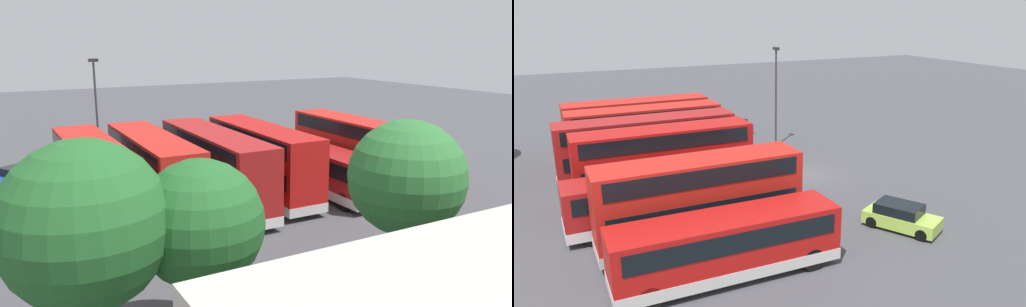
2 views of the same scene
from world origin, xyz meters
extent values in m
plane|color=#47474C|center=(0.00, 0.00, 0.00)|extent=(140.00, 140.00, 0.00)
cube|color=#B71411|center=(-10.75, 10.19, 1.65)|extent=(2.66, 10.32, 2.60)
cube|color=silver|center=(-10.75, 10.19, 0.62)|extent=(2.70, 10.36, 0.55)
cube|color=black|center=(-10.75, 10.19, 2.25)|extent=(2.71, 9.52, 0.90)
cube|color=black|center=(-10.80, 5.01, 2.25)|extent=(2.25, 0.08, 1.10)
cylinder|color=black|center=(-9.66, 6.43, 0.55)|extent=(0.31, 1.10, 1.10)
cylinder|color=black|center=(-11.91, 6.45, 0.55)|extent=(0.31, 1.10, 1.10)
cylinder|color=black|center=(-9.58, 13.93, 0.55)|extent=(0.31, 1.10, 1.10)
cylinder|color=black|center=(-11.83, 13.95, 0.55)|extent=(0.31, 1.10, 1.10)
cube|color=red|center=(-7.01, 10.19, 2.45)|extent=(2.56, 10.43, 4.20)
cube|color=silver|center=(-7.01, 10.19, 0.62)|extent=(2.60, 10.47, 0.55)
cube|color=black|center=(-7.01, 10.19, 2.25)|extent=(2.62, 9.63, 0.90)
cube|color=black|center=(-7.01, 10.19, 3.95)|extent=(2.62, 9.63, 0.90)
cube|color=black|center=(-7.00, 4.95, 2.25)|extent=(2.25, 0.06, 1.10)
cylinder|color=black|center=(-5.88, 6.38, 0.55)|extent=(0.30, 1.10, 1.10)
cylinder|color=black|center=(-8.13, 6.38, 0.55)|extent=(0.30, 1.10, 1.10)
cylinder|color=black|center=(-5.89, 14.00, 0.55)|extent=(0.30, 1.10, 1.10)
cylinder|color=black|center=(-8.14, 14.00, 0.55)|extent=(0.30, 1.10, 1.10)
cube|color=#A51919|center=(-3.78, 10.58, 1.65)|extent=(2.60, 11.99, 2.60)
cube|color=silver|center=(-3.78, 10.58, 0.62)|extent=(2.64, 12.03, 0.55)
cube|color=black|center=(-3.78, 10.58, 2.25)|extent=(2.65, 11.19, 0.90)
cube|color=black|center=(-3.75, 4.56, 2.25)|extent=(2.25, 0.07, 1.10)
cylinder|color=black|center=(-2.63, 5.99, 0.55)|extent=(0.30, 1.10, 1.10)
cylinder|color=black|center=(-4.88, 5.98, 0.55)|extent=(0.30, 1.10, 1.10)
cylinder|color=black|center=(-2.67, 15.17, 0.55)|extent=(0.30, 1.10, 1.10)
cylinder|color=black|center=(-4.92, 15.17, 0.55)|extent=(0.30, 1.10, 1.10)
cube|color=#B71411|center=(0.14, 10.16, 2.45)|extent=(2.66, 11.07, 4.20)
cube|color=silver|center=(0.14, 10.16, 0.62)|extent=(2.70, 11.11, 0.55)
cube|color=black|center=(0.14, 10.16, 2.25)|extent=(2.72, 10.27, 0.90)
cube|color=black|center=(0.14, 10.16, 3.95)|extent=(2.72, 10.27, 0.90)
cube|color=black|center=(0.09, 4.60, 2.25)|extent=(2.25, 0.08, 1.10)
cylinder|color=black|center=(1.23, 6.02, 0.55)|extent=(0.31, 1.10, 1.10)
cylinder|color=black|center=(-1.02, 6.05, 0.55)|extent=(0.31, 1.10, 1.10)
cylinder|color=black|center=(1.31, 14.27, 0.55)|extent=(0.31, 1.10, 1.10)
cylinder|color=black|center=(-0.94, 14.29, 0.55)|extent=(0.31, 1.10, 1.10)
cube|color=#A51919|center=(3.58, 10.45, 2.45)|extent=(2.63, 11.93, 4.20)
cube|color=silver|center=(3.58, 10.45, 0.62)|extent=(2.67, 11.97, 0.55)
cube|color=black|center=(3.58, 10.45, 2.25)|extent=(2.68, 11.13, 0.90)
cube|color=black|center=(3.58, 10.45, 3.95)|extent=(2.68, 11.13, 0.90)
cube|color=black|center=(3.54, 4.47, 2.25)|extent=(2.25, 0.07, 1.10)
cylinder|color=black|center=(4.67, 5.89, 0.55)|extent=(0.31, 1.10, 1.10)
cylinder|color=black|center=(2.42, 5.90, 0.55)|extent=(0.31, 1.10, 1.10)
cylinder|color=black|center=(4.73, 15.00, 0.55)|extent=(0.31, 1.10, 1.10)
cylinder|color=black|center=(2.48, 15.02, 0.55)|extent=(0.31, 1.10, 1.10)
cube|color=red|center=(7.24, 9.81, 2.45)|extent=(2.66, 11.29, 4.20)
cube|color=silver|center=(7.24, 9.81, 0.62)|extent=(2.70, 11.34, 0.55)
cube|color=black|center=(7.24, 9.81, 2.25)|extent=(2.71, 10.50, 0.90)
cube|color=black|center=(7.24, 9.81, 3.95)|extent=(2.71, 10.50, 0.90)
cube|color=black|center=(7.18, 4.14, 2.25)|extent=(2.25, 0.08, 1.10)
cylinder|color=black|center=(8.32, 5.56, 0.55)|extent=(0.31, 1.10, 1.10)
cylinder|color=black|center=(6.07, 5.58, 0.55)|extent=(0.31, 1.10, 1.10)
cylinder|color=black|center=(8.40, 14.03, 0.55)|extent=(0.31, 1.10, 1.10)
cylinder|color=black|center=(6.15, 14.05, 0.55)|extent=(0.31, 1.10, 1.10)
cube|color=red|center=(10.62, 9.72, 2.45)|extent=(2.55, 11.37, 4.20)
cube|color=silver|center=(10.62, 9.72, 0.62)|extent=(2.59, 11.41, 0.55)
cube|color=black|center=(10.62, 9.72, 2.25)|extent=(2.61, 10.57, 0.90)
cube|color=black|center=(10.62, 9.72, 3.95)|extent=(2.61, 10.57, 0.90)
cube|color=black|center=(10.62, 4.00, 2.25)|extent=(2.25, 0.06, 1.10)
cylinder|color=black|center=(11.74, 5.43, 0.55)|extent=(0.30, 1.10, 1.10)
cylinder|color=black|center=(9.49, 5.43, 0.55)|extent=(0.30, 1.10, 1.10)
cylinder|color=black|center=(11.75, 14.00, 0.55)|extent=(0.30, 1.10, 1.10)
cylinder|color=black|center=(9.50, 14.00, 0.55)|extent=(0.30, 1.10, 1.10)
cube|color=#A5D14C|center=(-10.22, -0.24, 0.53)|extent=(4.38, 3.46, 0.70)
cube|color=black|center=(-10.05, -0.14, 1.15)|extent=(2.89, 2.57, 0.55)
cylinder|color=black|center=(-11.09, -1.60, 0.32)|extent=(0.67, 0.49, 0.64)
cylinder|color=black|center=(-11.84, -0.18, 0.32)|extent=(0.67, 0.49, 0.64)
cylinder|color=black|center=(-8.61, -0.29, 0.32)|extent=(0.67, 0.49, 0.64)
cylinder|color=black|center=(-9.36, 1.13, 0.32)|extent=(0.67, 0.49, 0.64)
cube|color=#1E479E|center=(13.86, 0.29, 0.53)|extent=(4.37, 3.61, 0.70)
cube|color=black|center=(13.69, 0.18, 1.15)|extent=(2.91, 2.64, 0.55)
cylinder|color=black|center=(14.66, 1.70, 0.32)|extent=(0.66, 0.52, 0.64)
cylinder|color=black|center=(15.48, 0.32, 0.32)|extent=(0.66, 0.52, 0.64)
cylinder|color=black|center=(12.24, 0.25, 0.32)|extent=(0.66, 0.52, 0.64)
cylinder|color=black|center=(13.06, -1.12, 0.32)|extent=(0.66, 0.52, 0.64)
cylinder|color=#38383D|center=(7.96, -1.59, 4.14)|extent=(0.16, 0.16, 8.28)
cube|color=#262628|center=(7.96, -1.59, 8.43)|extent=(0.70, 0.30, 0.24)
camera|label=1|loc=(15.79, 38.02, 10.03)|focal=35.85mm
camera|label=2|loc=(-29.41, 17.16, 11.75)|focal=34.56mm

